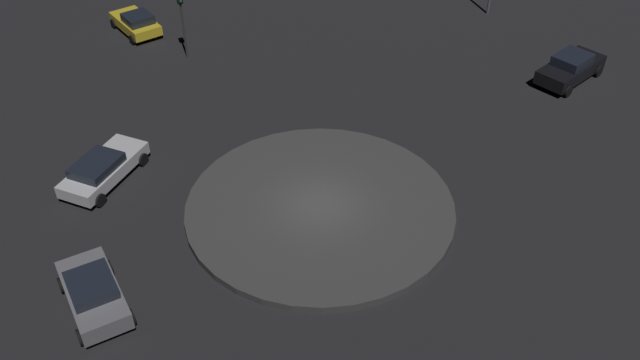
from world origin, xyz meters
name	(u,v)px	position (x,y,z in m)	size (l,w,h in m)	color
ground_plane	(320,210)	(0.00, 0.00, 0.00)	(117.99, 117.99, 0.00)	black
roundabout_island	(320,207)	(0.00, 0.00, 0.17)	(11.94, 11.94, 0.34)	#383838
car_silver	(103,168)	(7.47, 7.09, 0.72)	(4.02, 4.87, 1.34)	silver
car_black	(571,67)	(1.28, -18.23, 0.83)	(2.62, 4.79, 1.62)	black
car_grey	(93,293)	(0.20, 10.19, 0.79)	(4.17, 2.36, 1.53)	slate
car_yellow	(136,23)	(21.04, -0.23, 0.71)	(4.04, 2.19, 1.41)	gold
traffic_light_east	(181,9)	(16.27, -1.43, 3.08)	(0.37, 0.32, 4.33)	#2D2D2D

